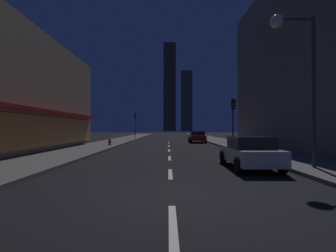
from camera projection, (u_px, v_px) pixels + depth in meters
ground_plane at (168, 140)px, 38.74m from camera, size 78.00×136.00×0.10m
sidewalk_right at (213, 139)px, 38.76m from camera, size 4.00×76.00×0.15m
sidewalk_left at (123, 139)px, 38.72m from camera, size 4.00×76.00×0.15m
lane_marking_center at (169, 154)px, 17.74m from camera, size 0.16×28.20×0.01m
building_apartment_right at (327, 64)px, 22.85m from camera, size 11.00×20.00×15.35m
skyscraper_distant_tall at (169, 87)px, 164.94m from camera, size 8.04×5.15×57.60m
skyscraper_distant_mid at (186, 101)px, 161.09m from camera, size 6.90×7.55×38.24m
car_parked_near at (248, 152)px, 11.38m from camera, size 1.98×4.24×1.45m
car_parked_far at (196, 137)px, 31.80m from camera, size 1.98×4.24×1.45m
fire_hydrant_far_left at (109, 142)px, 24.94m from camera, size 0.42×0.30×0.65m
traffic_light_near_right at (232, 112)px, 21.50m from camera, size 0.32×0.48×4.20m
traffic_light_far_left at (134, 120)px, 41.10m from camera, size 0.32×0.48×4.20m
street_lamp_right at (294, 53)px, 10.85m from camera, size 1.96×0.56×6.58m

